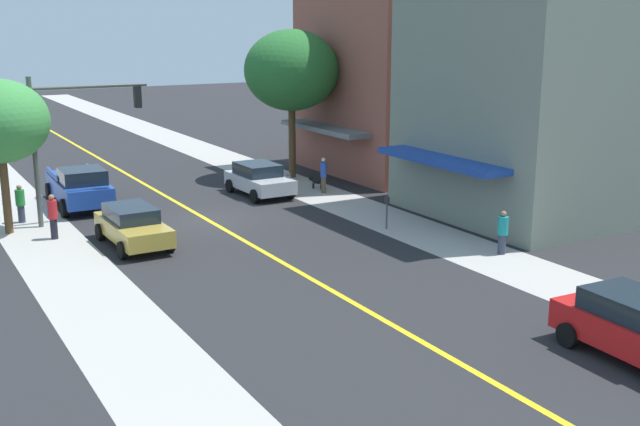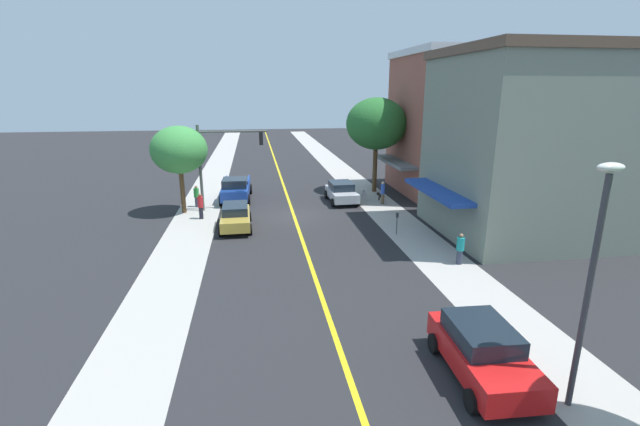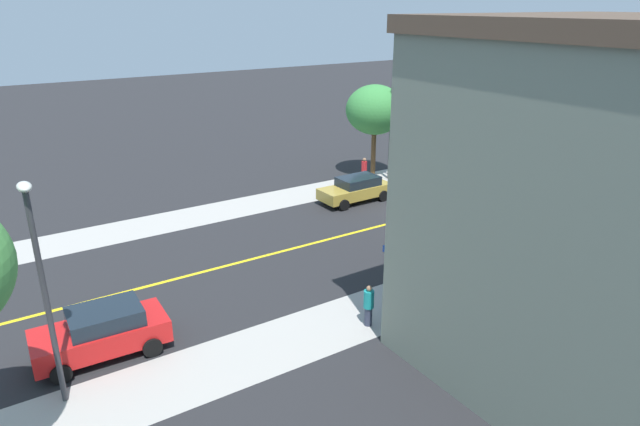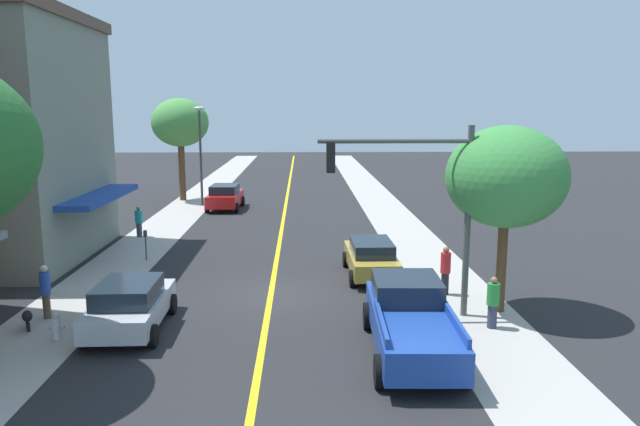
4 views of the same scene
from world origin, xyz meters
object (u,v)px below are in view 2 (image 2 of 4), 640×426
at_px(parking_meter, 397,220).
at_px(pedestrian_red_shirt, 201,205).
at_px(street_tree_left_far, 376,124).
at_px(pedestrian_green_shirt, 197,196).
at_px(small_dog, 381,196).
at_px(street_tree_left_near, 179,150).
at_px(street_lamp, 593,265).
at_px(traffic_light_mast, 221,154).
at_px(pedestrian_teal_shirt, 460,248).
at_px(silver_sedan_left_curb, 341,192).
at_px(blue_pickup_truck, 236,188).
at_px(red_sedan_left_curb, 482,351).
at_px(gold_sedan_right_curb, 236,216).
at_px(fire_hydrant, 364,194).
at_px(pedestrian_blue_shirt, 383,192).

relative_size(parking_meter, pedestrian_red_shirt, 0.76).
distance_m(street_tree_left_far, pedestrian_green_shirt, 15.34).
relative_size(parking_meter, small_dog, 1.66).
bearing_deg(street_tree_left_near, street_lamp, 121.31).
xyz_separation_m(parking_meter, street_lamp, (-0.02, 14.79, 3.22)).
height_order(street_tree_left_near, parking_meter, street_tree_left_near).
height_order(traffic_light_mast, street_lamp, street_lamp).
height_order(street_tree_left_near, pedestrian_teal_shirt, street_tree_left_near).
height_order(traffic_light_mast, small_dog, traffic_light_mast).
height_order(silver_sedan_left_curb, pedestrian_red_shirt, pedestrian_red_shirt).
bearing_deg(blue_pickup_truck, small_dog, 82.05).
xyz_separation_m(pedestrian_green_shirt, pedestrian_teal_shirt, (-14.08, 13.29, -0.01)).
distance_m(traffic_light_mast, red_sedan_left_curb, 22.52).
bearing_deg(pedestrian_teal_shirt, pedestrian_green_shirt, 0.86).
bearing_deg(pedestrian_red_shirt, gold_sedan_right_curb, -49.85).
height_order(street_tree_left_far, small_dog, street_tree_left_far).
xyz_separation_m(silver_sedan_left_curb, gold_sedan_right_curb, (7.80, 5.52, -0.02)).
distance_m(red_sedan_left_curb, pedestrian_green_shirt, 24.17).
bearing_deg(pedestrian_teal_shirt, traffic_light_mast, -1.04).
relative_size(parking_meter, street_lamp, 0.20).
height_order(red_sedan_left_curb, gold_sedan_right_curb, red_sedan_left_curb).
distance_m(gold_sedan_right_curb, small_dog, 12.15).
bearing_deg(pedestrian_green_shirt, traffic_light_mast, 96.69).
relative_size(pedestrian_green_shirt, pedestrian_teal_shirt, 1.01).
bearing_deg(street_tree_left_far, gold_sedan_right_curb, 37.60).
bearing_deg(parking_meter, red_sedan_left_curb, 82.50).
distance_m(street_tree_left_far, fire_hydrant, 6.00).
bearing_deg(parking_meter, silver_sedan_left_curb, -78.53).
height_order(pedestrian_green_shirt, small_dog, pedestrian_green_shirt).
distance_m(red_sedan_left_curb, gold_sedan_right_curb, 17.76).
distance_m(traffic_light_mast, blue_pickup_truck, 4.25).
xyz_separation_m(street_lamp, pedestrian_red_shirt, (11.85, -19.93, -3.18)).
bearing_deg(street_tree_left_near, fire_hydrant, -171.60).
relative_size(street_tree_left_far, gold_sedan_right_curb, 1.78).
bearing_deg(pedestrian_teal_shirt, parking_meter, -27.58).
height_order(silver_sedan_left_curb, pedestrian_blue_shirt, pedestrian_blue_shirt).
bearing_deg(gold_sedan_right_curb, traffic_light_mast, -168.83).
relative_size(pedestrian_blue_shirt, pedestrian_teal_shirt, 1.09).
bearing_deg(fire_hydrant, small_dog, 146.92).
bearing_deg(traffic_light_mast, pedestrian_red_shirt, -122.78).
bearing_deg(pedestrian_red_shirt, blue_pickup_truck, 62.19).
relative_size(silver_sedan_left_curb, pedestrian_teal_shirt, 2.62).
bearing_deg(pedestrian_green_shirt, street_lamp, 64.11).
relative_size(gold_sedan_right_curb, small_dog, 5.42).
height_order(fire_hydrant, gold_sedan_right_curb, gold_sedan_right_curb).
distance_m(pedestrian_green_shirt, pedestrian_teal_shirt, 19.36).
relative_size(street_tree_left_near, traffic_light_mast, 1.00).
bearing_deg(street_tree_left_near, pedestrian_teal_shirt, 141.41).
xyz_separation_m(parking_meter, blue_pickup_truck, (9.67, -10.10, 0.05)).
distance_m(street_tree_left_far, small_dog, 6.17).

